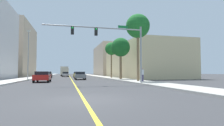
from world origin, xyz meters
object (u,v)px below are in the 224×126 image
object	(u,v)px
traffic_signal_mast	(112,40)
car_black	(48,75)
palm_far	(111,49)
street_lamp	(28,52)
car_red	(43,76)
palm_mid	(121,48)
car_gray	(80,75)
car_silver	(65,74)
pedestrian	(142,75)
car_yellow	(77,74)
palm_near	(138,27)
car_white	(77,74)
delivery_truck	(65,71)

from	to	relation	value
traffic_signal_mast	car_black	size ratio (longest dim) A/B	2.52
palm_far	street_lamp	bearing A→B (deg)	-165.71
traffic_signal_mast	car_red	distance (m)	11.23
palm_mid	car_gray	bearing A→B (deg)	160.40
car_red	street_lamp	bearing A→B (deg)	112.26
car_black	car_silver	size ratio (longest dim) A/B	0.97
car_silver	street_lamp	bearing A→B (deg)	-109.62
traffic_signal_mast	palm_far	xyz separation A→B (m)	(4.51, 19.18, 1.44)
pedestrian	car_yellow	bearing A→B (deg)	89.07
palm_near	car_white	size ratio (longest dim) A/B	2.23
car_yellow	car_silver	distance (m)	9.95
street_lamp	car_red	bearing A→B (deg)	-67.63
street_lamp	car_white	xyz separation A→B (m)	(9.33, 18.36, -4.15)
palm_near	street_lamp	bearing A→B (deg)	144.86
palm_near	car_yellow	distance (m)	23.93
traffic_signal_mast	palm_far	world-z (taller)	palm_far
street_lamp	car_yellow	bearing A→B (deg)	49.63
car_black	car_gray	xyz separation A→B (m)	(6.70, -12.41, -0.03)
palm_far	delivery_truck	bearing A→B (deg)	111.59
traffic_signal_mast	palm_far	bearing A→B (deg)	76.77
car_yellow	delivery_truck	bearing A→B (deg)	102.18
traffic_signal_mast	pedestrian	size ratio (longest dim) A/B	6.15
palm_far	car_yellow	xyz separation A→B (m)	(-6.87, 6.59, -5.58)
car_black	pedestrian	distance (m)	27.40
car_silver	pedestrian	distance (m)	33.97
traffic_signal_mast	palm_near	bearing A→B (deg)	40.62
car_black	car_gray	bearing A→B (deg)	118.89
car_red	delivery_truck	distance (m)	37.85
traffic_signal_mast	car_black	bearing A→B (deg)	109.31
car_black	car_white	world-z (taller)	car_black
car_silver	pedestrian	size ratio (longest dim) A/B	2.50
street_lamp	pedestrian	bearing A→B (deg)	-37.39
traffic_signal_mast	car_white	size ratio (longest dim) A/B	2.64
car_yellow	car_red	size ratio (longest dim) A/B	1.00
traffic_signal_mast	delivery_truck	size ratio (longest dim) A/B	1.49
car_white	car_gray	size ratio (longest dim) A/B	0.90
car_silver	car_gray	world-z (taller)	car_gray
palm_near	car_gray	bearing A→B (deg)	125.06
car_red	car_gray	xyz separation A→B (m)	(5.42, 7.25, -0.03)
palm_mid	traffic_signal_mast	bearing A→B (deg)	-110.64
street_lamp	car_silver	distance (m)	21.49
palm_mid	palm_far	size ratio (longest dim) A/B	0.95
street_lamp	car_red	distance (m)	9.94
car_silver	car_black	bearing A→B (deg)	-116.83
palm_mid	car_white	world-z (taller)	palm_mid
car_silver	traffic_signal_mast	bearing A→B (deg)	-84.15
palm_near	delivery_truck	world-z (taller)	palm_near
delivery_truck	palm_near	bearing A→B (deg)	-73.87
car_black	car_red	world-z (taller)	car_black
car_yellow	palm_mid	bearing A→B (deg)	-62.11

